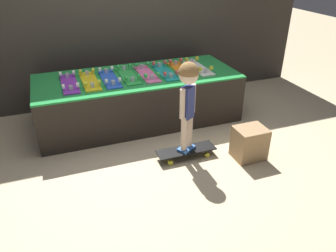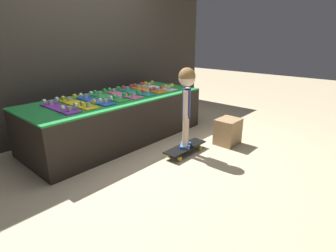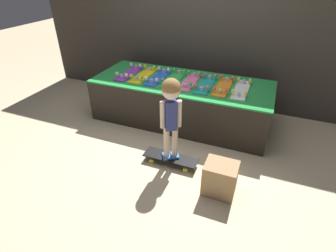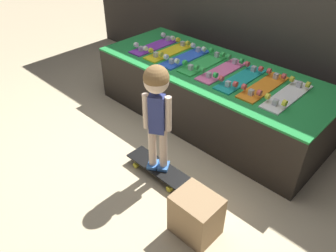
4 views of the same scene
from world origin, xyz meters
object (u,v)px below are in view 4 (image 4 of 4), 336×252
Objects in this scene: skateboard_blue_on_rack at (185,57)px; skateboard_orange_on_rack at (264,86)px; skateboard_pink_on_rack at (222,70)px; storage_box at (196,215)px; skateboard_on_floor at (158,168)px; skateboard_yellow_on_rack at (170,51)px; skateboard_green_on_rack at (204,63)px; skateboard_teal_on_rack at (241,78)px; child at (157,101)px; skateboard_white_on_rack at (287,95)px; skateboard_purple_on_rack at (155,45)px.

skateboard_orange_on_rack is at bearing 1.03° from skateboard_blue_on_rack.
skateboard_pink_on_rack is 1.52m from storage_box.
skateboard_pink_on_rack reaches higher than skateboard_on_floor.
skateboard_yellow_on_rack and skateboard_blue_on_rack have the same top height.
skateboard_green_on_rack is 1.65m from storage_box.
skateboard_teal_on_rack is (0.70, 0.00, 0.00)m from skateboard_blue_on_rack.
skateboard_teal_on_rack is 1.01× the size of skateboard_on_floor.
child is (-0.12, -0.99, 0.14)m from skateboard_teal_on_rack.
skateboard_green_on_rack is at bearing 127.82° from storage_box.
skateboard_orange_on_rack is 0.67× the size of child.
skateboard_blue_on_rack is 0.47m from skateboard_pink_on_rack.
skateboard_white_on_rack is (0.70, -0.01, 0.00)m from skateboard_pink_on_rack.
skateboard_white_on_rack is at bearing 28.57° from child.
skateboard_yellow_on_rack is at bearing 179.85° from skateboard_teal_on_rack.
skateboard_teal_on_rack is at bearing -4.62° from skateboard_pink_on_rack.
skateboard_orange_on_rack is at bearing -0.63° from skateboard_pink_on_rack.
skateboard_orange_on_rack is at bearing -0.95° from skateboard_green_on_rack.
skateboard_purple_on_rack is at bearing -179.26° from skateboard_yellow_on_rack.
skateboard_green_on_rack is 1.01× the size of skateboard_on_floor.
skateboard_yellow_on_rack is (0.23, 0.00, 0.00)m from skateboard_purple_on_rack.
skateboard_yellow_on_rack is 1.16m from skateboard_orange_on_rack.
skateboard_teal_on_rack is 1.00× the size of skateboard_orange_on_rack.
skateboard_purple_on_rack is at bearing -179.42° from skateboard_orange_on_rack.
skateboard_pink_on_rack is 1.16m from skateboard_on_floor.
skateboard_white_on_rack reaches higher than storage_box.
skateboard_purple_on_rack reaches higher than storage_box.
skateboard_orange_on_rack is at bearing 3.36° from skateboard_teal_on_rack.
skateboard_purple_on_rack is at bearing -179.98° from skateboard_teal_on_rack.
skateboard_orange_on_rack is (0.70, -0.01, 0.00)m from skateboard_green_on_rack.
skateboard_on_floor is (1.05, -0.99, -0.56)m from skateboard_purple_on_rack.
skateboard_green_on_rack is 1.85× the size of storage_box.
skateboard_on_floor is (-0.12, -0.99, -0.56)m from skateboard_teal_on_rack.
skateboard_yellow_on_rack and skateboard_teal_on_rack have the same top height.
skateboard_blue_on_rack is 1.00× the size of skateboard_white_on_rack.
skateboard_purple_on_rack is 1.00× the size of skateboard_blue_on_rack.
skateboard_pink_on_rack is at bearing 175.38° from skateboard_teal_on_rack.
skateboard_blue_on_rack is 0.23m from skateboard_green_on_rack.
skateboard_orange_on_rack is 1.20m from skateboard_on_floor.
skateboard_green_on_rack is 1.00× the size of skateboard_pink_on_rack.
skateboard_on_floor is (-0.58, -1.00, -0.56)m from skateboard_white_on_rack.
skateboard_green_on_rack reaches higher than storage_box.
child is at bearing -50.71° from skateboard_yellow_on_rack.
skateboard_blue_on_rack and skateboard_white_on_rack have the same top height.
skateboard_on_floor is 0.66× the size of child.
storage_box is (1.21, -1.22, -0.45)m from skateboard_blue_on_rack.
skateboard_purple_on_rack and skateboard_white_on_rack have the same top height.
skateboard_pink_on_rack reaches higher than storage_box.
skateboard_blue_on_rack reaches higher than skateboard_on_floor.
skateboard_on_floor is 0.67m from storage_box.
skateboard_purple_on_rack is at bearing -178.81° from skateboard_pink_on_rack.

